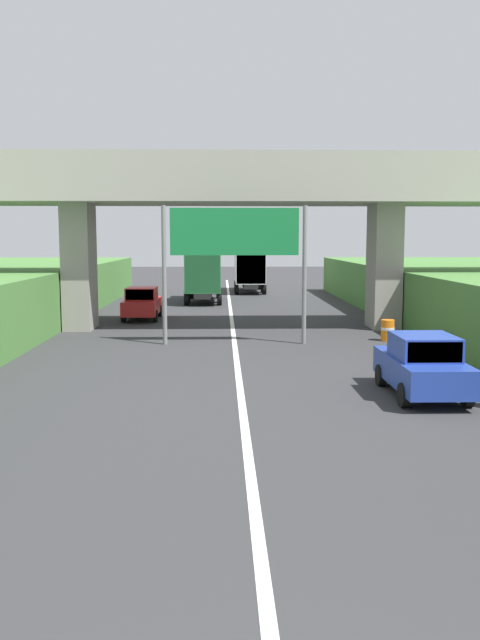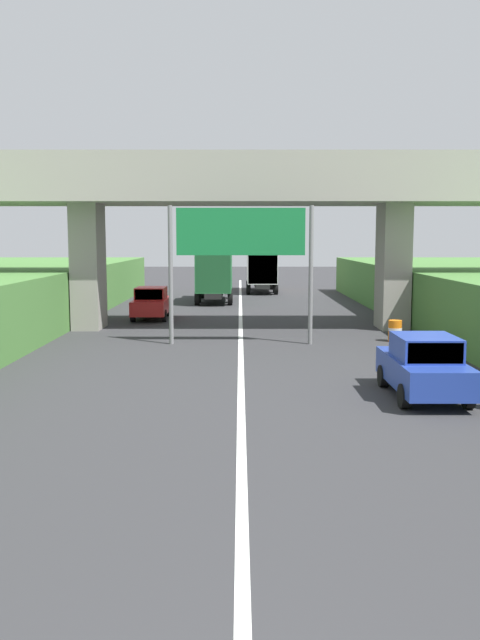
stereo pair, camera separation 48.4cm
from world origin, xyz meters
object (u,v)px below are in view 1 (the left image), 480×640
construction_barrel_4 (418,344)px  construction_barrel_5 (388,330)px  truck_green (204,274)px  car_blue (422,365)px  truck_orange (249,268)px  construction_barrel_3 (449,363)px  car_red (142,303)px  overhead_highway_sign (234,241)px

construction_barrel_4 → construction_barrel_5: size_ratio=1.00×
truck_green → construction_barrel_4: truck_green is taller
car_blue → construction_barrel_4: (1.71, 6.20, -0.40)m
truck_orange → construction_barrel_3: truck_orange is taller
truck_green → construction_barrel_3: (8.30, -25.39, -1.47)m
construction_barrel_4 → construction_barrel_5: 3.82m
construction_barrel_5 → truck_green: bearing=114.9°
truck_orange → construction_barrel_4: truck_orange is taller
car_red → construction_barrel_4: 16.47m
truck_green → construction_barrel_4: (8.43, -21.58, -1.47)m
truck_green → truck_orange: size_ratio=1.00×
car_red → construction_barrel_3: (11.35, -15.61, -0.40)m
construction_barrel_4 → truck_green: bearing=111.3°
overhead_highway_sign → car_red: (-4.80, 8.67, -3.34)m
overhead_highway_sign → construction_barrel_3: 10.25m
truck_green → truck_orange: 9.05m
overhead_highway_sign → construction_barrel_3: bearing=-46.6°
truck_orange → construction_barrel_5: size_ratio=8.11×
overhead_highway_sign → truck_orange: bearing=86.4°
overhead_highway_sign → truck_orange: overhead_highway_sign is taller
car_red → construction_barrel_5: (11.30, -7.97, -0.40)m
truck_orange → construction_barrel_4: bearing=-80.5°
truck_green → car_blue: size_ratio=1.78×
car_blue → construction_barrel_4: 6.44m
construction_barrel_4 → car_red: bearing=134.3°
car_blue → car_red: 20.47m
truck_green → construction_barrel_4: bearing=-68.7°
overhead_highway_sign → construction_barrel_5: size_ratio=6.53×
car_blue → car_red: size_ratio=1.00×
truck_orange → construction_barrel_4: (5.00, -29.95, -1.47)m
construction_barrel_3 → construction_barrel_4: size_ratio=1.00×
truck_green → car_red: bearing=-107.3°
truck_orange → construction_barrel_5: bearing=-79.6°
truck_orange → car_blue: truck_orange is taller
car_red → construction_barrel_5: 13.84m
car_blue → construction_barrel_5: car_blue is taller
construction_barrel_3 → construction_barrel_4: (0.14, 3.82, 0.00)m
construction_barrel_5 → car_red: bearing=144.8°
construction_barrel_4 → construction_barrel_3: bearing=-92.0°
car_blue → car_red: bearing=118.5°
overhead_highway_sign → car_red: bearing=119.0°
car_red → construction_barrel_4: (11.49, -11.79, -0.40)m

